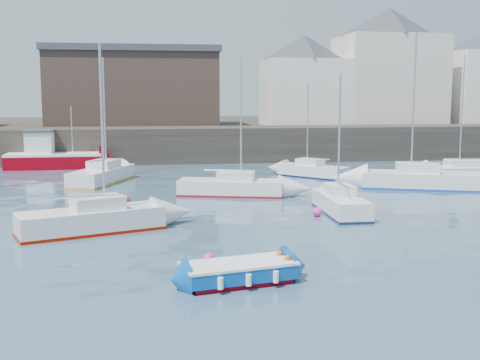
{
  "coord_description": "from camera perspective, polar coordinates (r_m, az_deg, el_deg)",
  "views": [
    {
      "loc": [
        -4.51,
        -18.02,
        5.78
      ],
      "look_at": [
        0.0,
        12.0,
        1.5
      ],
      "focal_mm": 45.0,
      "sensor_mm": 36.0,
      "label": 1
    }
  ],
  "objects": [
    {
      "name": "sailboat_g",
      "position": [
        45.02,
        20.77,
        0.74
      ],
      "size": [
        6.85,
        2.6,
        8.51
      ],
      "color": "white",
      "rests_on": "ground"
    },
    {
      "name": "buoy_far",
      "position": [
        33.58,
        -10.74,
        -2.03
      ],
      "size": [
        0.41,
        0.41,
        0.41
      ],
      "primitive_type": "sphere",
      "color": "#FC23A7",
      "rests_on": "ground"
    },
    {
      "name": "sailboat_h",
      "position": [
        41.2,
        -12.92,
        0.51
      ],
      "size": [
        4.28,
        6.75,
        8.29
      ],
      "color": "white",
      "rests_on": "ground"
    },
    {
      "name": "sailboat_b",
      "position": [
        35.01,
        -0.83,
        -0.63
      ],
      "size": [
        6.4,
        3.48,
        7.85
      ],
      "color": "white",
      "rests_on": "ground"
    },
    {
      "name": "fishing_boat",
      "position": [
        50.36,
        -17.44,
        2.16
      ],
      "size": [
        7.48,
        2.84,
        4.95
      ],
      "color": "#83000C",
      "rests_on": "ground"
    },
    {
      "name": "sailboat_c",
      "position": [
        30.0,
        9.51,
        -2.19
      ],
      "size": [
        1.78,
        5.19,
        6.78
      ],
      "color": "white",
      "rests_on": "ground"
    },
    {
      "name": "bldg_east_d",
      "position": [
        61.52,
        6.15,
        9.45
      ],
      "size": [
        11.14,
        11.14,
        8.95
      ],
      "color": "white",
      "rests_on": "land_strip"
    },
    {
      "name": "land_strip",
      "position": [
        71.29,
        -4.91,
        4.47
      ],
      "size": [
        90.0,
        32.0,
        2.8
      ],
      "primitive_type": "cube",
      "color": "#28231E",
      "rests_on": "ground"
    },
    {
      "name": "sailboat_d",
      "position": [
        39.21,
        16.89,
        0.05
      ],
      "size": [
        7.83,
        4.82,
        9.52
      ],
      "color": "white",
      "rests_on": "ground"
    },
    {
      "name": "quay_wall",
      "position": [
        53.38,
        -3.68,
        3.41
      ],
      "size": [
        90.0,
        5.0,
        3.0
      ],
      "primitive_type": "cube",
      "color": "#28231E",
      "rests_on": "ground"
    },
    {
      "name": "warehouse",
      "position": [
        61.04,
        -10.06,
        8.69
      ],
      "size": [
        16.4,
        10.4,
        7.6
      ],
      "color": "#3D2D26",
      "rests_on": "land_strip"
    },
    {
      "name": "bldg_east_a",
      "position": [
        64.9,
        13.89,
        10.47
      ],
      "size": [
        13.36,
        13.36,
        11.8
      ],
      "color": "beige",
      "rests_on": "land_strip"
    },
    {
      "name": "blue_dinghy",
      "position": [
        18.81,
        -0.13,
        -8.67
      ],
      "size": [
        3.76,
        2.23,
        0.67
      ],
      "color": "#83000C",
      "rests_on": "ground"
    },
    {
      "name": "buoy_mid",
      "position": [
        29.24,
        7.3,
        -3.44
      ],
      "size": [
        0.46,
        0.46,
        0.46
      ],
      "primitive_type": "sphere",
      "color": "#FC23A7",
      "rests_on": "ground"
    },
    {
      "name": "buoy_near",
      "position": [
        20.92,
        -2.97,
        -8.02
      ],
      "size": [
        0.43,
        0.43,
        0.43
      ],
      "primitive_type": "sphere",
      "color": "#FC23A7",
      "rests_on": "ground"
    },
    {
      "name": "sailboat_a",
      "position": [
        26.35,
        -13.86,
        -3.64
      ],
      "size": [
        6.38,
        3.96,
        7.92
      ],
      "color": "white",
      "rests_on": "ground"
    },
    {
      "name": "water",
      "position": [
        19.45,
        5.33,
        -9.29
      ],
      "size": [
        220.0,
        220.0,
        0.0
      ],
      "primitive_type": "plane",
      "color": "#2D4760",
      "rests_on": "ground"
    },
    {
      "name": "sailboat_f",
      "position": [
        43.14,
        6.9,
        0.9
      ],
      "size": [
        4.72,
        4.91,
        6.71
      ],
      "color": "white",
      "rests_on": "ground"
    }
  ]
}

